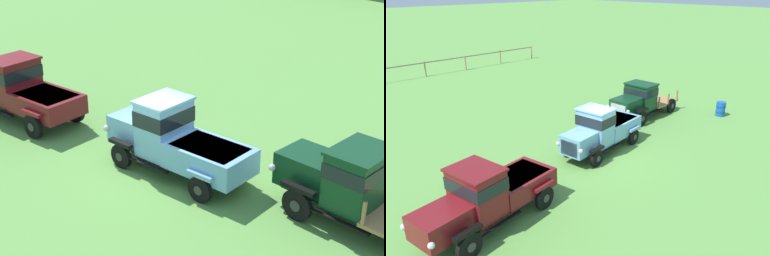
% 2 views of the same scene
% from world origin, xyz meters
% --- Properties ---
extents(ground_plane, '(240.00, 240.00, 0.00)m').
position_xyz_m(ground_plane, '(0.00, 0.00, 0.00)').
color(ground_plane, '#5B9342').
extents(paddock_fence, '(16.09, 0.50, 1.32)m').
position_xyz_m(paddock_fence, '(5.10, 21.70, 0.97)').
color(paddock_fence, '#997F60').
rests_on(paddock_fence, ground).
extents(vintage_truck_foreground_near, '(5.47, 2.65, 2.23)m').
position_xyz_m(vintage_truck_foreground_near, '(-6.61, -0.68, 1.12)').
color(vintage_truck_foreground_near, black).
rests_on(vintage_truck_foreground_near, ground).
extents(vintage_truck_second_in_line, '(5.15, 2.34, 2.29)m').
position_xyz_m(vintage_truck_second_in_line, '(0.51, 0.56, 1.11)').
color(vintage_truck_second_in_line, black).
rests_on(vintage_truck_second_in_line, ground).
extents(vintage_truck_midrow_center, '(5.31, 2.18, 2.14)m').
position_xyz_m(vintage_truck_midrow_center, '(5.61, 2.08, 1.14)').
color(vintage_truck_midrow_center, black).
rests_on(vintage_truck_midrow_center, ground).
extents(oil_drum_beside_row, '(0.58, 0.58, 0.89)m').
position_xyz_m(oil_drum_beside_row, '(9.57, -1.28, 0.45)').
color(oil_drum_beside_row, '#1951B2').
rests_on(oil_drum_beside_row, ground).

